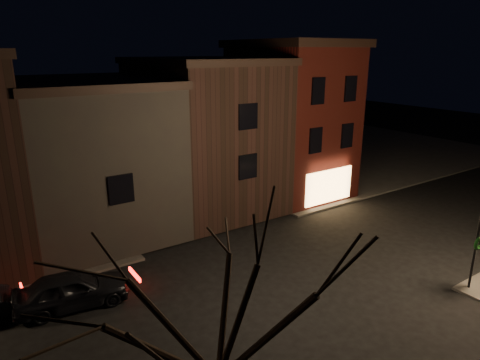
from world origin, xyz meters
The scene contains 7 objects.
ground centered at (0.00, 0.00, 0.00)m, with size 120.00×120.00×0.00m, color black.
sidewalk_far_right centered at (20.00, 20.00, 0.06)m, with size 30.00×30.00×0.12m, color #2D2B28.
corner_building centered at (8.00, 9.47, 5.40)m, with size 6.50×8.50×10.50m.
row_building_a centered at (1.50, 10.50, 4.83)m, with size 7.30×10.30×9.40m.
row_building_b centered at (-5.75, 10.50, 4.33)m, with size 7.80×10.30×8.40m.
bare_tree_left centered at (-8.00, -7.00, 5.43)m, with size 5.60×5.60×7.50m.
parked_car_a centered at (-8.90, 2.91, 0.75)m, with size 1.76×4.38×1.49m, color black.
Camera 1 is at (-11.77, -13.40, 9.95)m, focal length 32.00 mm.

